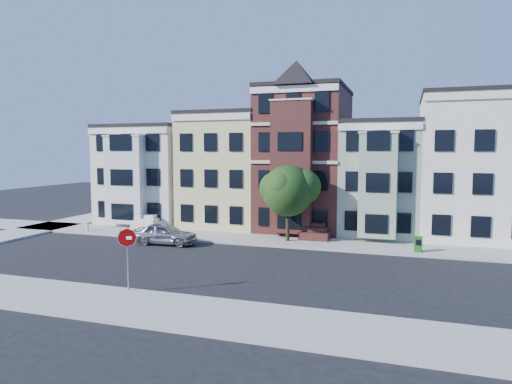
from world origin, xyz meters
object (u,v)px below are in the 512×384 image
(street_tree, at_px, (288,194))
(parked_car, at_px, (165,234))
(fire_hydrant, at_px, (88,227))
(stop_sign, at_px, (128,255))
(newspaper_box, at_px, (418,244))

(street_tree, height_order, parked_car, street_tree)
(fire_hydrant, height_order, stop_sign, stop_sign)
(stop_sign, bearing_deg, newspaper_box, 36.97)
(street_tree, height_order, newspaper_box, street_tree)
(fire_hydrant, relative_size, stop_sign, 0.17)
(fire_hydrant, bearing_deg, parked_car, -14.93)
(stop_sign, bearing_deg, parked_car, 103.02)
(parked_car, xyz_separation_m, fire_hydrant, (-8.72, 2.33, -0.35))
(newspaper_box, xyz_separation_m, stop_sign, (-13.52, -13.37, 1.20))
(street_tree, relative_size, newspaper_box, 6.81)
(newspaper_box, bearing_deg, fire_hydrant, -169.84)
(fire_hydrant, distance_m, stop_sign, 18.46)
(parked_car, distance_m, newspaper_box, 17.81)
(parked_car, height_order, stop_sign, stop_sign)
(street_tree, distance_m, parked_car, 9.51)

